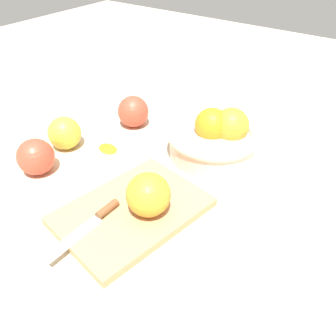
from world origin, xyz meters
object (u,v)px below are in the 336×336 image
bowl (215,137)px  cutting_board (132,211)px  apple_front_center (64,133)px  orange_on_board (148,195)px  apple_front_right (36,157)px  apple_front_left (133,112)px  knife (93,221)px

bowl → cutting_board: (0.25, -0.02, -0.04)m
apple_front_center → cutting_board: bearing=73.5°
bowl → orange_on_board: bowl is taller
orange_on_board → apple_front_right: size_ratio=1.02×
apple_front_left → apple_front_center: bearing=-19.6°
orange_on_board → apple_front_left: bearing=-135.1°
knife → apple_front_left: 0.36m
cutting_board → orange_on_board: size_ratio=3.33×
bowl → knife: bearing=-8.9°
cutting_board → apple_front_center: 0.28m
bowl → apple_front_center: 0.33m
knife → apple_front_left: (-0.31, -0.18, 0.02)m
orange_on_board → apple_front_center: (-0.07, -0.29, -0.02)m
orange_on_board → apple_front_center: 0.30m
bowl → cutting_board: bearing=-4.9°
apple_front_right → bowl: bearing=135.8°
orange_on_board → apple_front_right: bearing=-84.1°
bowl → apple_front_center: (0.17, -0.29, -0.01)m
orange_on_board → apple_front_right: (0.03, -0.27, -0.02)m
cutting_board → bowl: bearing=175.1°
orange_on_board → apple_front_right: 0.27m
cutting_board → apple_front_left: bearing=-140.3°
cutting_board → apple_front_left: (-0.25, -0.20, 0.03)m
apple_front_right → apple_front_left: apple_front_left is taller
cutting_board → apple_front_right: apple_front_right is taller
bowl → apple_front_right: bearing=-44.2°
cutting_board → knife: (0.07, -0.03, 0.01)m
orange_on_board → knife: bearing=-37.2°
apple_front_center → orange_on_board: bearing=77.1°
knife → apple_front_right: 0.22m
apple_front_left → cutting_board: bearing=39.7°
bowl → apple_front_center: bearing=-58.9°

